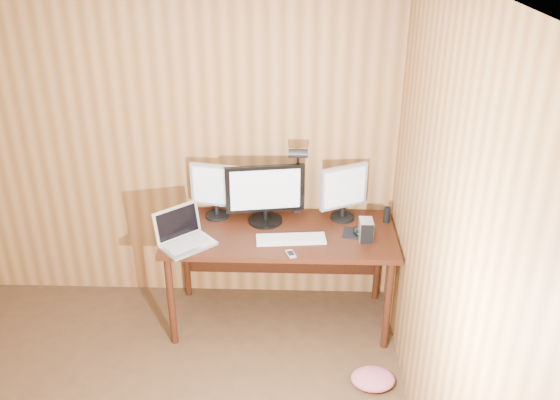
# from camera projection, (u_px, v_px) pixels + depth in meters

# --- Properties ---
(room_shell) EXTENTS (4.00, 4.00, 4.00)m
(room_shell) POSITION_uv_depth(u_px,v_px,m) (45.00, 315.00, 2.47)
(room_shell) COLOR #4A311C
(room_shell) RESTS_ON ground
(desk) EXTENTS (1.60, 0.70, 0.75)m
(desk) POSITION_uv_depth(u_px,v_px,m) (281.00, 241.00, 4.24)
(desk) COLOR #34150A
(desk) RESTS_ON floor
(monitor_center) EXTENTS (0.55, 0.24, 0.43)m
(monitor_center) POSITION_uv_depth(u_px,v_px,m) (265.00, 193.00, 4.15)
(monitor_center) COLOR black
(monitor_center) RESTS_ON desk
(monitor_left) EXTENTS (0.36, 0.17, 0.41)m
(monitor_left) POSITION_uv_depth(u_px,v_px,m) (216.00, 189.00, 4.22)
(monitor_left) COLOR black
(monitor_left) RESTS_ON desk
(monitor_right) EXTENTS (0.34, 0.19, 0.41)m
(monitor_right) POSITION_uv_depth(u_px,v_px,m) (344.00, 191.00, 4.19)
(monitor_right) COLOR black
(monitor_right) RESTS_ON desk
(laptop) EXTENTS (0.43, 0.42, 0.24)m
(laptop) POSITION_uv_depth(u_px,v_px,m) (183.00, 235.00, 3.95)
(laptop) COLOR silver
(laptop) RESTS_ON desk
(keyboard) EXTENTS (0.48, 0.19, 0.02)m
(keyboard) POSITION_uv_depth(u_px,v_px,m) (291.00, 239.00, 4.01)
(keyboard) COLOR white
(keyboard) RESTS_ON desk
(mousepad) EXTENTS (0.23, 0.20, 0.00)m
(mousepad) POSITION_uv_depth(u_px,v_px,m) (358.00, 234.00, 4.09)
(mousepad) COLOR black
(mousepad) RESTS_ON desk
(mouse) EXTENTS (0.10, 0.13, 0.04)m
(mouse) POSITION_uv_depth(u_px,v_px,m) (358.00, 231.00, 4.08)
(mouse) COLOR black
(mouse) RESTS_ON mousepad
(hard_drive) EXTENTS (0.09, 0.13, 0.14)m
(hard_drive) POSITION_uv_depth(u_px,v_px,m) (366.00, 230.00, 4.00)
(hard_drive) COLOR silver
(hard_drive) RESTS_ON desk
(phone) EXTENTS (0.08, 0.10, 0.01)m
(phone) POSITION_uv_depth(u_px,v_px,m) (291.00, 254.00, 3.84)
(phone) COLOR silver
(phone) RESTS_ON desk
(speaker) EXTENTS (0.05, 0.05, 0.11)m
(speaker) POSITION_uv_depth(u_px,v_px,m) (387.00, 215.00, 4.22)
(speaker) COLOR black
(speaker) RESTS_ON desk
(desk_lamp) EXTENTS (0.13, 0.19, 0.58)m
(desk_lamp) POSITION_uv_depth(u_px,v_px,m) (298.00, 171.00, 4.17)
(desk_lamp) COLOR black
(desk_lamp) RESTS_ON desk
(fabric_pile) EXTENTS (0.32, 0.28, 0.09)m
(fabric_pile) POSITION_uv_depth(u_px,v_px,m) (373.00, 379.00, 3.82)
(fabric_pile) COLOR #BA5A6A
(fabric_pile) RESTS_ON floor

